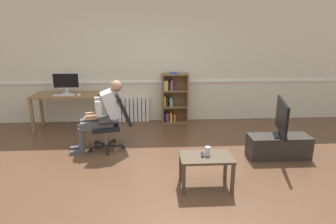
{
  "coord_description": "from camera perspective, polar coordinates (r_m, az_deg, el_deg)",
  "views": [
    {
      "loc": [
        -0.13,
        -3.98,
        2.09
      ],
      "look_at": [
        0.15,
        0.85,
        0.7
      ],
      "focal_mm": 31.08,
      "sensor_mm": 36.0,
      "label": 1
    }
  ],
  "objects": [
    {
      "name": "radiator",
      "position": [
        6.78,
        -7.52,
        0.44
      ],
      "size": [
        0.9,
        0.08,
        0.57
      ],
      "color": "white",
      "rests_on": "ground_plane"
    },
    {
      "name": "computer_desk",
      "position": [
        6.55,
        -19.35,
        2.43
      ],
      "size": [
        1.36,
        0.63,
        0.76
      ],
      "color": "olive",
      "rests_on": "ground_plane"
    },
    {
      "name": "back_wall",
      "position": [
        6.67,
        -2.23,
        9.63
      ],
      "size": [
        12.0,
        0.13,
        2.7
      ],
      "color": "beige",
      "rests_on": "ground_plane"
    },
    {
      "name": "person_seated",
      "position": [
        5.21,
        -12.79,
        -0.36
      ],
      "size": [
        0.96,
        0.52,
        1.24
      ],
      "rotation": [
        0.0,
        0.0,
        -1.34
      ],
      "color": "#4C4C51",
      "rests_on": "ground_plane"
    },
    {
      "name": "imac_monitor",
      "position": [
        6.55,
        -19.37,
        5.67
      ],
      "size": [
        0.57,
        0.14,
        0.44
      ],
      "color": "silver",
      "rests_on": "computer_desk"
    },
    {
      "name": "ground_plane",
      "position": [
        4.5,
        -1.3,
        -11.67
      ],
      "size": [
        18.0,
        18.0,
        0.0
      ],
      "primitive_type": "plane",
      "color": "brown"
    },
    {
      "name": "office_chair",
      "position": [
        5.26,
        -10.67,
        -1.56
      ],
      "size": [
        0.78,
        0.64,
        0.98
      ],
      "rotation": [
        0.0,
        0.0,
        -1.34
      ],
      "color": "black",
      "rests_on": "ground_plane"
    },
    {
      "name": "coffee_table",
      "position": [
        4.0,
        7.48,
        -9.47
      ],
      "size": [
        0.7,
        0.44,
        0.45
      ],
      "color": "#4C3D2D",
      "rests_on": "ground_plane"
    },
    {
      "name": "computer_mouse",
      "position": [
        6.33,
        -17.04,
        3.31
      ],
      "size": [
        0.06,
        0.1,
        0.03
      ],
      "primitive_type": "cube",
      "color": "white",
      "rests_on": "computer_desk"
    },
    {
      "name": "tv_stand",
      "position": [
        5.25,
        20.84,
        -6.31
      ],
      "size": [
        1.01,
        0.38,
        0.38
      ],
      "color": "#2D2823",
      "rests_on": "ground_plane"
    },
    {
      "name": "spare_remote",
      "position": [
        3.99,
        6.76,
        -8.3
      ],
      "size": [
        0.06,
        0.15,
        0.02
      ],
      "primitive_type": "cube",
      "rotation": [
        0.0,
        0.0,
        6.15
      ],
      "color": "black",
      "rests_on": "coffee_table"
    },
    {
      "name": "keyboard",
      "position": [
        6.39,
        -19.69,
        3.13
      ],
      "size": [
        0.43,
        0.12,
        0.02
      ],
      "primitive_type": "cube",
      "color": "white",
      "rests_on": "computer_desk"
    },
    {
      "name": "tv_screen",
      "position": [
        5.09,
        21.41,
        -1.06
      ],
      "size": [
        0.28,
        0.9,
        0.6
      ],
      "rotation": [
        0.0,
        0.0,
        1.31
      ],
      "color": "black",
      "rests_on": "tv_stand"
    },
    {
      "name": "drinking_glass",
      "position": [
        3.97,
        7.79,
        -7.59
      ],
      "size": [
        0.07,
        0.07,
        0.12
      ],
      "primitive_type": "cylinder",
      "color": "silver",
      "rests_on": "coffee_table"
    },
    {
      "name": "bookshelf",
      "position": [
        6.62,
        0.98,
        2.53
      ],
      "size": [
        0.59,
        0.29,
        1.16
      ],
      "color": "brown",
      "rests_on": "ground_plane"
    }
  ]
}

